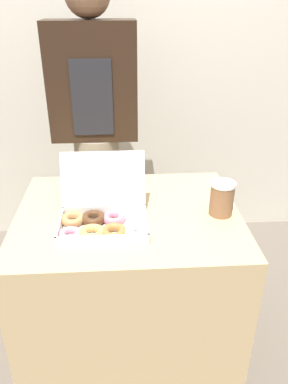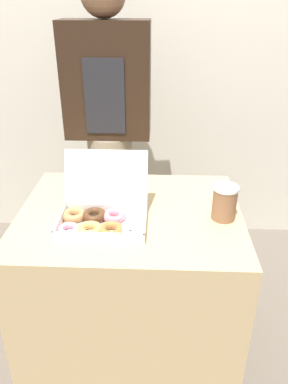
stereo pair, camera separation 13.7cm
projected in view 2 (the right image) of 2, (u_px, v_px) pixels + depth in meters
ground_plane at (132, 337)px, 1.91m from camera, size 14.00×14.00×0.00m
wall_back at (142, 43)px, 2.26m from camera, size 10.00×0.05×2.60m
table at (131, 281)px, 1.74m from camera, size 0.93×0.74×0.75m
donut_box at (100, 217)px, 1.46m from camera, size 0.37×0.31×0.25m
coffee_cup at (225, 202)px, 1.49m from camera, size 0.10×0.10×0.14m
person_customer at (109, 131)px, 2.00m from camera, size 0.44×0.24×1.68m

